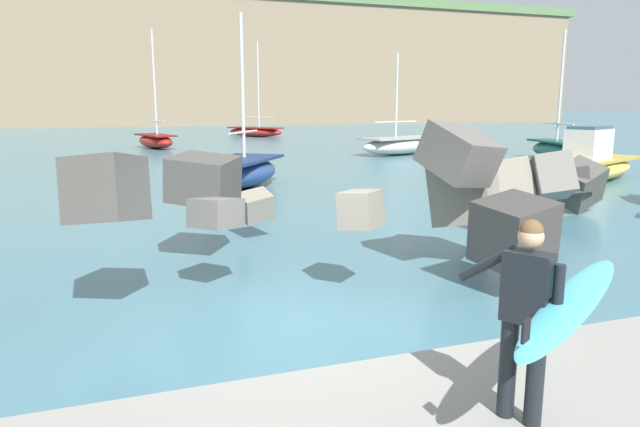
{
  "coord_description": "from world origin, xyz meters",
  "views": [
    {
      "loc": [
        -2.18,
        -7.03,
        2.94
      ],
      "look_at": [
        0.48,
        0.5,
        1.4
      ],
      "focal_mm": 32.15,
      "sensor_mm": 36.0,
      "label": 1
    }
  ],
  "objects_px": {
    "boat_near_centre": "(401,145)",
    "boat_far_left": "(255,131)",
    "boat_far_right": "(241,171)",
    "surfer_with_board": "(540,308)",
    "boat_far_centre": "(591,164)",
    "boat_near_left": "(156,140)",
    "boat_mid_left": "(560,150)"
  },
  "relations": [
    {
      "from": "boat_far_left",
      "to": "boat_far_right",
      "type": "distance_m",
      "value": 31.85
    },
    {
      "from": "boat_mid_left",
      "to": "boat_far_left",
      "type": "bearing_deg",
      "value": 110.42
    },
    {
      "from": "surfer_with_board",
      "to": "boat_far_right",
      "type": "distance_m",
      "value": 16.49
    },
    {
      "from": "boat_far_centre",
      "to": "boat_mid_left",
      "type": "bearing_deg",
      "value": 55.79
    },
    {
      "from": "boat_near_centre",
      "to": "boat_mid_left",
      "type": "bearing_deg",
      "value": -44.53
    },
    {
      "from": "boat_far_right",
      "to": "boat_far_left",
      "type": "bearing_deg",
      "value": 76.02
    },
    {
      "from": "surfer_with_board",
      "to": "boat_far_centre",
      "type": "xyz_separation_m",
      "value": [
        13.92,
        13.62,
        -0.63
      ]
    },
    {
      "from": "boat_near_left",
      "to": "boat_mid_left",
      "type": "xyz_separation_m",
      "value": [
        19.39,
        -15.72,
        0.03
      ]
    },
    {
      "from": "boat_near_left",
      "to": "boat_mid_left",
      "type": "relative_size",
      "value": 1.15
    },
    {
      "from": "boat_near_centre",
      "to": "boat_mid_left",
      "type": "relative_size",
      "value": 0.92
    },
    {
      "from": "boat_near_centre",
      "to": "boat_far_left",
      "type": "bearing_deg",
      "value": 100.47
    },
    {
      "from": "boat_near_left",
      "to": "boat_far_right",
      "type": "height_order",
      "value": "boat_near_left"
    },
    {
      "from": "surfer_with_board",
      "to": "boat_near_centre",
      "type": "xyz_separation_m",
      "value": [
        12.43,
        26.54,
        -0.72
      ]
    },
    {
      "from": "boat_far_left",
      "to": "boat_mid_left",
      "type": "bearing_deg",
      "value": -69.58
    },
    {
      "from": "boat_far_centre",
      "to": "boat_far_right",
      "type": "bearing_deg",
      "value": 167.78
    },
    {
      "from": "boat_mid_left",
      "to": "boat_far_centre",
      "type": "distance_m",
      "value": 8.3
    },
    {
      "from": "surfer_with_board",
      "to": "boat_near_left",
      "type": "relative_size",
      "value": 0.26
    },
    {
      "from": "boat_mid_left",
      "to": "boat_far_centre",
      "type": "bearing_deg",
      "value": -124.21
    },
    {
      "from": "boat_near_left",
      "to": "boat_far_right",
      "type": "relative_size",
      "value": 1.27
    },
    {
      "from": "boat_near_left",
      "to": "boat_far_centre",
      "type": "bearing_deg",
      "value": -56.89
    },
    {
      "from": "boat_near_centre",
      "to": "boat_far_centre",
      "type": "bearing_deg",
      "value": -83.41
    },
    {
      "from": "boat_mid_left",
      "to": "boat_far_centre",
      "type": "height_order",
      "value": "boat_mid_left"
    },
    {
      "from": "boat_near_left",
      "to": "boat_near_centre",
      "type": "relative_size",
      "value": 1.24
    },
    {
      "from": "boat_mid_left",
      "to": "boat_far_right",
      "type": "bearing_deg",
      "value": -167.14
    },
    {
      "from": "surfer_with_board",
      "to": "boat_near_centre",
      "type": "bearing_deg",
      "value": 64.91
    },
    {
      "from": "boat_near_centre",
      "to": "boat_far_right",
      "type": "xyz_separation_m",
      "value": [
        -11.54,
        -10.1,
        0.02
      ]
    },
    {
      "from": "surfer_with_board",
      "to": "boat_far_centre",
      "type": "distance_m",
      "value": 19.49
    },
    {
      "from": "boat_far_right",
      "to": "boat_near_centre",
      "type": "bearing_deg",
      "value": 41.18
    },
    {
      "from": "boat_far_left",
      "to": "boat_far_right",
      "type": "xyz_separation_m",
      "value": [
        -7.7,
        -30.91,
        0.07
      ]
    },
    {
      "from": "boat_near_left",
      "to": "boat_far_right",
      "type": "bearing_deg",
      "value": -85.11
    },
    {
      "from": "boat_near_left",
      "to": "boat_far_right",
      "type": "xyz_separation_m",
      "value": [
        1.69,
        -19.76,
        0.03
      ]
    },
    {
      "from": "boat_far_centre",
      "to": "boat_far_right",
      "type": "relative_size",
      "value": 1.07
    }
  ]
}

